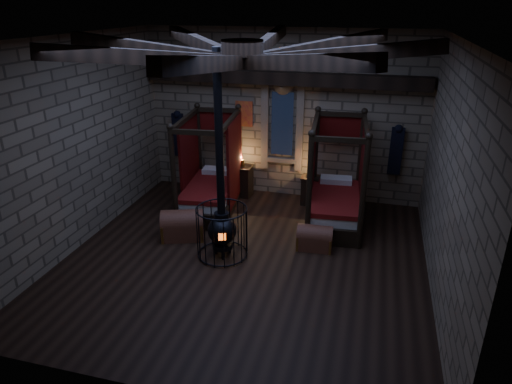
% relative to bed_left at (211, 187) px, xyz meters
% --- Properties ---
extents(room, '(7.02, 7.02, 4.29)m').
position_rel_bed_left_xyz_m(room, '(1.46, -2.00, 3.17)').
color(room, black).
rests_on(room, ground).
extents(bed_left, '(1.39, 2.32, 2.31)m').
position_rel_bed_left_xyz_m(bed_left, '(0.00, 0.00, 0.00)').
color(bed_left, black).
rests_on(bed_left, ground).
extents(bed_right, '(1.37, 2.35, 2.36)m').
position_rel_bed_left_xyz_m(bed_right, '(2.99, 0.06, 0.01)').
color(bed_right, black).
rests_on(bed_right, ground).
extents(trunk_left, '(1.02, 0.83, 0.65)m').
position_rel_bed_left_xyz_m(trunk_left, '(-0.08, -1.57, -0.28)').
color(trunk_left, brown).
rests_on(trunk_left, ground).
extents(trunk_right, '(0.74, 0.49, 0.53)m').
position_rel_bed_left_xyz_m(trunk_right, '(2.74, -1.30, -0.34)').
color(trunk_right, brown).
rests_on(trunk_right, ground).
extents(nightstand_left, '(0.53, 0.51, 1.00)m').
position_rel_bed_left_xyz_m(nightstand_left, '(0.51, 0.99, -0.15)').
color(nightstand_left, black).
rests_on(nightstand_left, ground).
extents(nightstand_right, '(0.47, 0.45, 0.79)m').
position_rel_bed_left_xyz_m(nightstand_right, '(2.30, 0.92, -0.20)').
color(nightstand_right, black).
rests_on(nightstand_right, ground).
extents(stove, '(1.02, 1.02, 4.05)m').
position_rel_bed_left_xyz_m(stove, '(0.99, -2.06, 0.06)').
color(stove, black).
rests_on(stove, ground).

